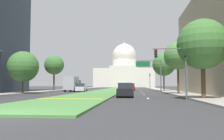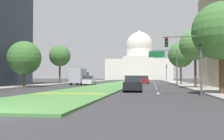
{
  "view_description": "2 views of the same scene",
  "coord_description": "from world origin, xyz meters",
  "px_view_note": "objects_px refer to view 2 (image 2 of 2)",
  "views": [
    {
      "loc": [
        6.03,
        -10.26,
        1.5
      ],
      "look_at": [
        1.3,
        39.59,
        4.63
      ],
      "focal_mm": 37.61,
      "sensor_mm": 36.0,
      "label": 1
    },
    {
      "loc": [
        6.93,
        -9.46,
        1.59
      ],
      "look_at": [
        -2.06,
        47.97,
        3.14
      ],
      "focal_mm": 41.02,
      "sensor_mm": 36.0,
      "label": 2
    }
  ],
  "objects_px": {
    "street_tree_right_near": "(221,31)",
    "box_truck_delivery": "(79,76)",
    "traffic_light_near_right": "(191,51)",
    "street_tree_right_far": "(181,55)",
    "traffic_light_far_right": "(166,71)",
    "capitol_building": "(139,62)",
    "street_tree_left_far": "(60,56)",
    "street_tree_left_mid": "(24,58)",
    "street_tree_right_mid": "(195,45)",
    "sedan_midblock": "(89,81)",
    "sedan_lead_stopped": "(133,84)",
    "overhead_guide_sign": "(167,60)",
    "sedan_distant": "(145,80)"
  },
  "relations": [
    {
      "from": "street_tree_left_mid",
      "to": "street_tree_right_far",
      "type": "height_order",
      "value": "street_tree_right_far"
    },
    {
      "from": "street_tree_right_near",
      "to": "street_tree_left_far",
      "type": "xyz_separation_m",
      "value": [
        -25.97,
        30.16,
        0.63
      ]
    },
    {
      "from": "capitol_building",
      "to": "street_tree_right_near",
      "type": "distance_m",
      "value": 121.13
    },
    {
      "from": "traffic_light_far_right",
      "to": "overhead_guide_sign",
      "type": "distance_m",
      "value": 29.59
    },
    {
      "from": "capitol_building",
      "to": "street_tree_right_mid",
      "type": "xyz_separation_m",
      "value": [
        12.73,
        -107.97,
        -3.78
      ]
    },
    {
      "from": "traffic_light_near_right",
      "to": "street_tree_right_far",
      "type": "distance_m",
      "value": 30.15
    },
    {
      "from": "street_tree_right_far",
      "to": "street_tree_left_far",
      "type": "bearing_deg",
      "value": 177.63
    },
    {
      "from": "street_tree_left_far",
      "to": "street_tree_right_near",
      "type": "bearing_deg",
      "value": -49.27
    },
    {
      "from": "street_tree_left_mid",
      "to": "street_tree_right_far",
      "type": "xyz_separation_m",
      "value": [
        24.74,
        16.53,
        1.52
      ]
    },
    {
      "from": "capitol_building",
      "to": "overhead_guide_sign",
      "type": "distance_m",
      "value": 98.36
    },
    {
      "from": "capitol_building",
      "to": "street_tree_left_far",
      "type": "relative_size",
      "value": 4.16
    },
    {
      "from": "sedan_lead_stopped",
      "to": "sedan_midblock",
      "type": "distance_m",
      "value": 23.65
    },
    {
      "from": "street_tree_right_far",
      "to": "sedan_lead_stopped",
      "type": "bearing_deg",
      "value": -107.15
    },
    {
      "from": "capitol_building",
      "to": "street_tree_right_near",
      "type": "xyz_separation_m",
      "value": [
        12.91,
        -120.37,
        -4.11
      ]
    },
    {
      "from": "street_tree_left_mid",
      "to": "street_tree_left_far",
      "type": "relative_size",
      "value": 0.81
    },
    {
      "from": "street_tree_left_mid",
      "to": "street_tree_left_far",
      "type": "distance_m",
      "value": 17.71
    },
    {
      "from": "traffic_light_near_right",
      "to": "sedan_midblock",
      "type": "height_order",
      "value": "traffic_light_near_right"
    },
    {
      "from": "sedan_lead_stopped",
      "to": "sedan_distant",
      "type": "relative_size",
      "value": 0.94
    },
    {
      "from": "sedan_lead_stopped",
      "to": "street_tree_right_far",
      "type": "bearing_deg",
      "value": 72.85
    },
    {
      "from": "street_tree_left_far",
      "to": "box_truck_delivery",
      "type": "distance_m",
      "value": 8.49
    },
    {
      "from": "street_tree_right_mid",
      "to": "capitol_building",
      "type": "bearing_deg",
      "value": 96.72
    },
    {
      "from": "street_tree_left_far",
      "to": "sedan_midblock",
      "type": "bearing_deg",
      "value": -31.59
    },
    {
      "from": "traffic_light_near_right",
      "to": "box_truck_delivery",
      "type": "xyz_separation_m",
      "value": [
        -17.6,
        26.63,
        -2.12
      ]
    },
    {
      "from": "street_tree_right_mid",
      "to": "box_truck_delivery",
      "type": "bearing_deg",
      "value": 146.44
    },
    {
      "from": "traffic_light_near_right",
      "to": "traffic_light_far_right",
      "type": "distance_m",
      "value": 53.01
    },
    {
      "from": "capitol_building",
      "to": "street_tree_left_mid",
      "type": "xyz_separation_m",
      "value": [
        -12.1,
        -107.81,
        -5.23
      ]
    },
    {
      "from": "capitol_building",
      "to": "street_tree_left_far",
      "type": "height_order",
      "value": "capitol_building"
    },
    {
      "from": "traffic_light_near_right",
      "to": "sedan_lead_stopped",
      "type": "xyz_separation_m",
      "value": [
        -5.29,
        4.95,
        -2.99
      ]
    },
    {
      "from": "traffic_light_far_right",
      "to": "street_tree_left_far",
      "type": "xyz_separation_m",
      "value": [
        -24.11,
        -21.96,
        2.89
      ]
    },
    {
      "from": "sedan_midblock",
      "to": "street_tree_right_far",
      "type": "bearing_deg",
      "value": 11.65
    },
    {
      "from": "overhead_guide_sign",
      "to": "street_tree_right_far",
      "type": "xyz_separation_m",
      "value": [
        3.17,
        6.49,
        1.35
      ]
    },
    {
      "from": "street_tree_right_far",
      "to": "street_tree_left_mid",
      "type": "bearing_deg",
      "value": -146.26
    },
    {
      "from": "street_tree_right_near",
      "to": "box_truck_delivery",
      "type": "xyz_separation_m",
      "value": [
        -20.3,
        25.76,
        -3.9
      ]
    },
    {
      "from": "sedan_midblock",
      "to": "traffic_light_near_right",
      "type": "bearing_deg",
      "value": -59.43
    },
    {
      "from": "street_tree_right_far",
      "to": "sedan_lead_stopped",
      "type": "relative_size",
      "value": 2.04
    },
    {
      "from": "capitol_building",
      "to": "traffic_light_far_right",
      "type": "relative_size",
      "value": 6.86
    },
    {
      "from": "capitol_building",
      "to": "box_truck_delivery",
      "type": "height_order",
      "value": "capitol_building"
    },
    {
      "from": "traffic_light_far_right",
      "to": "sedan_lead_stopped",
      "type": "relative_size",
      "value": 1.24
    },
    {
      "from": "street_tree_right_near",
      "to": "street_tree_right_far",
      "type": "bearing_deg",
      "value": 90.52
    },
    {
      "from": "box_truck_delivery",
      "to": "traffic_light_far_right",
      "type": "bearing_deg",
      "value": 55.02
    },
    {
      "from": "capitol_building",
      "to": "street_tree_right_near",
      "type": "height_order",
      "value": "capitol_building"
    },
    {
      "from": "street_tree_right_mid",
      "to": "sedan_distant",
      "type": "height_order",
      "value": "street_tree_right_mid"
    },
    {
      "from": "capitol_building",
      "to": "sedan_midblock",
      "type": "height_order",
      "value": "capitol_building"
    },
    {
      "from": "street_tree_right_far",
      "to": "street_tree_right_mid",
      "type": "bearing_deg",
      "value": -89.71
    },
    {
      "from": "street_tree_right_far",
      "to": "sedan_distant",
      "type": "xyz_separation_m",
      "value": [
        -7.37,
        6.77,
        -5.11
      ]
    },
    {
      "from": "capitol_building",
      "to": "traffic_light_far_right",
      "type": "bearing_deg",
      "value": -80.8
    },
    {
      "from": "street_tree_left_far",
      "to": "capitol_building",
      "type": "bearing_deg",
      "value": 81.77
    },
    {
      "from": "street_tree_left_far",
      "to": "sedan_distant",
      "type": "xyz_separation_m",
      "value": [
        18.33,
        5.71,
        -5.35
      ]
    },
    {
      "from": "traffic_light_near_right",
      "to": "traffic_light_far_right",
      "type": "height_order",
      "value": "same"
    },
    {
      "from": "overhead_guide_sign",
      "to": "street_tree_right_near",
      "type": "xyz_separation_m",
      "value": [
        3.43,
        -22.6,
        0.96
      ]
    }
  ]
}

